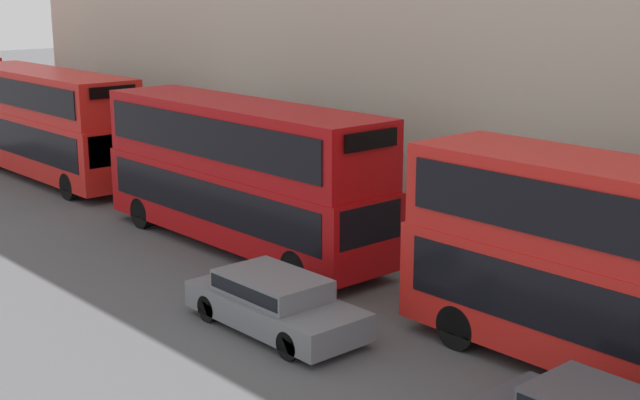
{
  "coord_description": "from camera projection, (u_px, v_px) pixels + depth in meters",
  "views": [
    {
      "loc": [
        -13.75,
        -3.0,
        7.74
      ],
      "look_at": [
        0.48,
        12.96,
        2.5
      ],
      "focal_mm": 50.0,
      "sensor_mm": 36.0,
      "label": 1
    }
  ],
  "objects": [
    {
      "name": "car_hatchback",
      "position": [
        274.0,
        301.0,
        20.25
      ],
      "size": [
        1.87,
        4.61,
        1.3
      ],
      "color": "slate",
      "rests_on": "ground"
    },
    {
      "name": "bus_second_in_queue",
      "position": [
        241.0,
        169.0,
        26.23
      ],
      "size": [
        2.59,
        10.92,
        4.35
      ],
      "color": "#B20C0F",
      "rests_on": "ground"
    },
    {
      "name": "bus_third_in_queue",
      "position": [
        47.0,
        120.0,
        35.61
      ],
      "size": [
        2.59,
        11.1,
        4.35
      ],
      "color": "red",
      "rests_on": "ground"
    }
  ]
}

